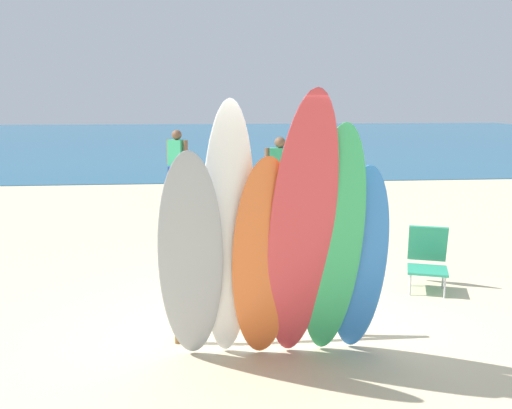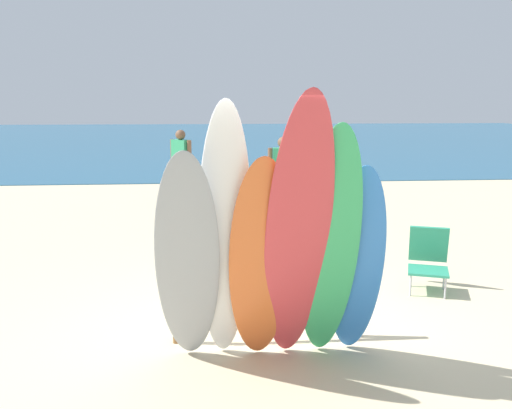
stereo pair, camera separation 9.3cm
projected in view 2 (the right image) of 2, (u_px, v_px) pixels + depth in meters
The scene contains 12 objects.
ground at pixel (227, 171), 19.53m from camera, with size 60.00×60.00×0.00m, color beige.
ocean_water at pixel (219, 138), 36.23m from camera, with size 60.00×40.00×0.02m, color #235B7F.
surfboard_rack at pixel (268, 288), 5.71m from camera, with size 2.01×0.07×0.77m.
surfboard_grey_0 at pixel (187, 263), 4.91m from camera, with size 0.57×0.08×2.23m, color #999EA3.
surfboard_white_1 at pixel (224, 239), 4.94m from camera, with size 0.47×0.08×2.60m, color white.
surfboard_orange_2 at pixel (261, 264), 5.00m from camera, with size 0.58×0.07×2.13m, color orange.
surfboard_red_3 at pixel (298, 237), 4.85m from camera, with size 0.58×0.07×2.73m, color #D13D42.
surfboard_green_4 at pixel (330, 248), 4.99m from camera, with size 0.54×0.08×2.42m, color #38B266.
surfboard_blue_5 at pixel (357, 264), 5.17m from camera, with size 0.51×0.07×2.01m, color #337AD1.
beachgoer_midbeach at pixel (283, 171), 11.82m from camera, with size 0.64×0.27×1.69m.
beachgoer_by_water at pixel (181, 161), 13.43m from camera, with size 0.52×0.47×1.75m.
beach_chair_red at pixel (428, 257), 7.31m from camera, with size 0.70×0.80×0.83m.
Camera 2 is at (-0.56, -5.43, 2.47)m, focal length 39.08 mm.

